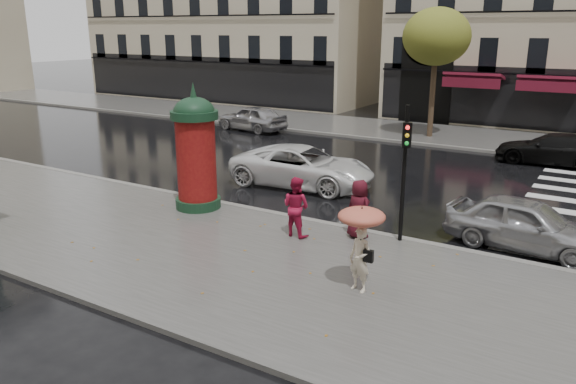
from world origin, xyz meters
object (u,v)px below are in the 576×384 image
Objects in this scene: woman_red at (296,207)px; car_black at (553,149)px; man_burgundy at (359,209)px; morris_column at (196,149)px; car_far_silver at (252,118)px; woman_umbrella at (361,235)px; car_white at (302,167)px; car_silver at (526,224)px; traffic_light at (405,161)px.

car_black is at bearing -102.09° from woman_red.
morris_column is (-5.48, -0.20, 1.08)m from man_burgundy.
car_black is at bearing 97.68° from car_far_silver.
woman_umbrella is 0.37× the size of car_white.
man_burgundy is at bearing 2.12° from morris_column.
car_silver is 10.82m from car_black.
car_black is (8.75, 12.80, -1.35)m from morris_column.
traffic_light is at bearing -130.14° from car_white.
woman_red is 14.19m from car_black.
car_white is at bearing -54.15° from woman_red.
morris_column is at bearing 158.22° from woman_umbrella.
woman_umbrella is 15.67m from car_black.
car_silver is 0.90× the size of car_black.
woman_umbrella reaches higher than man_burgundy.
car_white is 11.87m from car_far_silver.
woman_umbrella is 1.17× the size of woman_red.
traffic_light reaches higher than woman_red.
car_white is (-5.19, 3.72, -1.59)m from traffic_light.
morris_column reaches higher than woman_umbrella.
man_burgundy is at bearing 52.09° from car_far_silver.
car_white is at bearing 144.38° from traffic_light.
woman_umbrella is 0.49× the size of morris_column.
traffic_light is 6.58m from car_white.
man_burgundy is 5.59m from morris_column.
car_black is (1.89, 15.54, -0.74)m from woman_umbrella.
car_far_silver is (-6.86, 12.80, -1.29)m from morris_column.
morris_column is 14.58m from car_far_silver.
man_burgundy reaches higher than car_white.
woman_red is 0.41× the size of car_silver.
car_white is at bearing -27.13° from man_burgundy.
man_burgundy is at bearing -139.16° from car_white.
woman_umbrella is 3.66m from woman_red.
woman_umbrella is 20.74m from car_far_silver.
car_silver is at bearing -110.12° from car_white.
car_far_silver is (-13.43, 12.26, -1.60)m from traffic_light.
traffic_light is at bearing -149.71° from woman_red.
morris_column is at bearing 35.87° from car_far_silver.
car_far_silver is at bearing -92.80° from car_black.
car_white is at bearing 51.63° from car_far_silver.
man_burgundy is (-1.38, 2.94, -0.47)m from woman_umbrella.
car_black is (3.27, 12.60, -0.27)m from man_burgundy.
man_burgundy is 0.31× the size of car_white.
woman_red is at bearing -156.32° from car_white.
traffic_light is (2.61, 1.09, 1.38)m from woman_red.
car_white is 1.24× the size of car_far_silver.
woman_umbrella is 0.42× the size of car_black.
car_silver is (3.97, 1.80, -0.23)m from man_burgundy.
woman_umbrella reaches higher than woman_red.
woman_umbrella is at bearing -9.74° from car_black.
man_burgundy is 0.35× the size of car_black.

